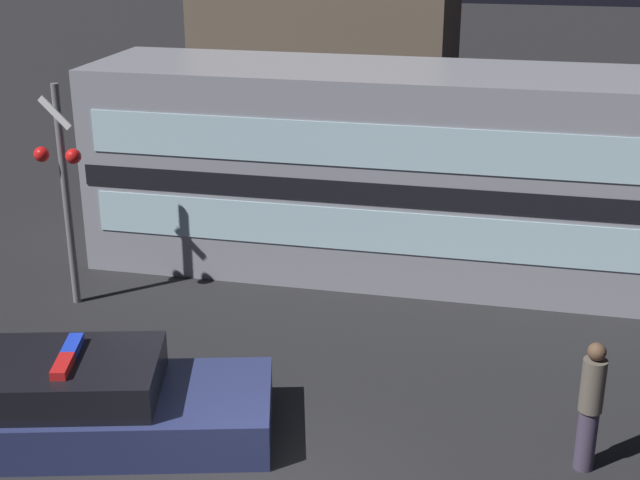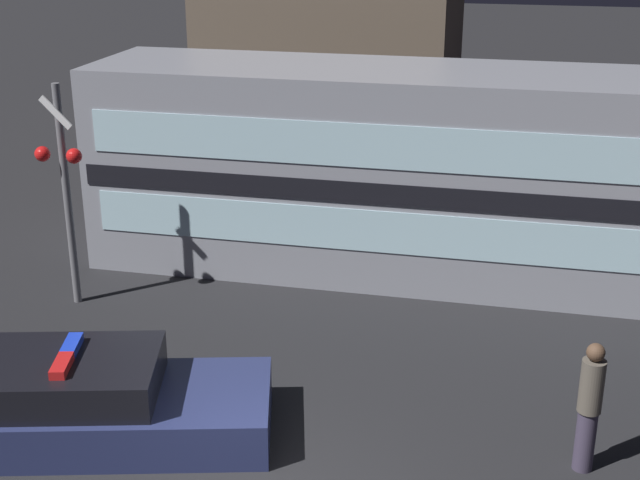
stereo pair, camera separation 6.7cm
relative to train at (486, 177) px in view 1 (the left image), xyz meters
name	(u,v)px [view 1 (the left image)]	position (x,y,z in m)	size (l,w,h in m)	color
train	(486,177)	(0.00, 0.00, 0.00)	(15.38, 3.05, 3.98)	gray
police_car	(84,405)	(-4.96, -7.03, -1.52)	(5.30, 3.10, 1.29)	navy
pedestrian	(590,405)	(1.69, -6.30, -1.06)	(0.30, 0.30, 1.81)	#3F384C
crossing_signal_far	(63,182)	(-7.16, -3.06, 0.33)	(0.87, 0.36, 4.04)	slate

